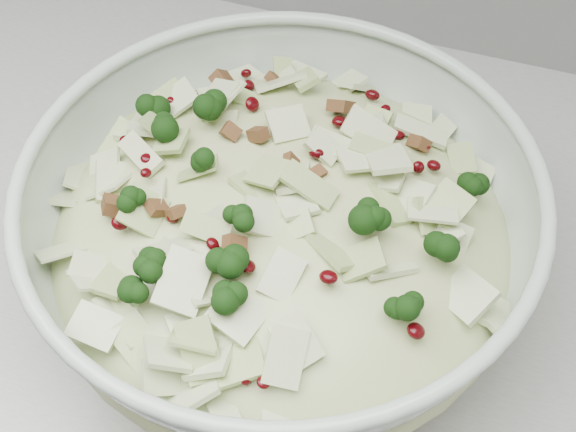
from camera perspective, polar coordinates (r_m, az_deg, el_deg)
name	(u,v)px	position (r m, az deg, el deg)	size (l,w,h in m)	color
mixing_bowl	(281,240)	(0.62, -0.49, -1.74)	(0.43, 0.43, 0.15)	#A8B9AA
salad	(281,220)	(0.60, -0.50, -0.30)	(0.49, 0.49, 0.16)	#B4BC80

